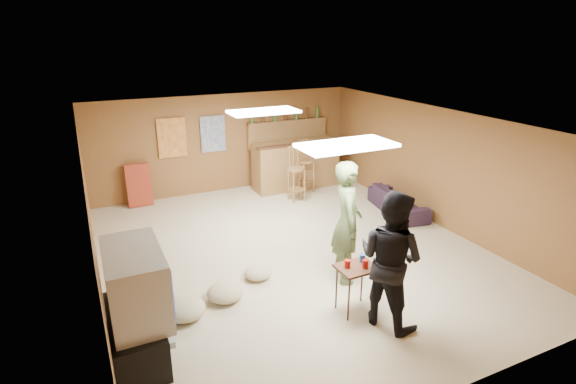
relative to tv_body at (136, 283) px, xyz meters
name	(u,v)px	position (x,y,z in m)	size (l,w,h in m)	color
ground	(293,251)	(2.65, 1.50, -0.90)	(7.00, 7.00, 0.00)	#C2B594
ceiling	(294,122)	(2.65, 1.50, 1.30)	(6.00, 7.00, 0.02)	silver
wall_back	(226,143)	(2.65, 5.00, 0.20)	(6.00, 0.02, 2.20)	brown
wall_front	(456,303)	(2.65, -2.00, 0.20)	(6.00, 0.02, 2.20)	brown
wall_left	(91,222)	(-0.35, 1.50, 0.20)	(0.02, 7.00, 2.20)	brown
wall_right	(437,167)	(5.65, 1.50, 0.20)	(0.02, 7.00, 2.20)	brown
tv_stand	(136,334)	(-0.07, 0.00, -0.65)	(0.55, 1.30, 0.50)	black
dvd_box	(156,336)	(0.15, 0.00, -0.75)	(0.35, 0.50, 0.08)	#B2B2B7
tv_body	(136,283)	(0.00, 0.00, 0.00)	(0.60, 1.10, 0.80)	#B2B2B7
tv_screen	(164,277)	(0.31, 0.00, 0.00)	(0.02, 0.95, 0.65)	navy
bar_counter	(296,165)	(4.15, 4.45, -0.35)	(2.00, 0.60, 1.10)	brown
bar_lip	(301,144)	(4.15, 4.20, 0.20)	(2.10, 0.12, 0.05)	#381D12
bar_shelf	(288,121)	(4.15, 4.90, 0.60)	(2.00, 0.18, 0.05)	brown
bar_backing	(287,133)	(4.15, 4.92, 0.30)	(2.00, 0.14, 0.60)	brown
poster_left	(172,138)	(1.45, 4.96, 0.45)	(0.60, 0.03, 0.85)	#BF3F26
poster_right	(213,134)	(2.35, 4.96, 0.45)	(0.55, 0.03, 0.80)	#334C99
folding_chair_stack	(139,185)	(0.65, 4.80, -0.45)	(0.50, 0.14, 0.90)	#A2321E
ceiling_panel_front	(347,145)	(2.65, 0.00, 1.27)	(1.20, 0.60, 0.04)	white
ceiling_panel_back	(264,112)	(2.65, 2.70, 1.27)	(1.20, 0.60, 0.04)	white
person_olive	(347,222)	(2.98, 0.41, 0.01)	(0.66, 0.44, 1.82)	#4C5C35
person_black	(390,259)	(2.89, -0.72, -0.02)	(0.86, 0.67, 1.77)	black
sofa	(398,201)	(5.35, 2.17, -0.67)	(1.58, 0.62, 0.46)	black
tray_table	(356,289)	(2.65, -0.36, -0.57)	(0.50, 0.40, 0.66)	#381D12
cup_red_near	(347,264)	(2.53, -0.33, -0.19)	(0.07, 0.07, 0.10)	#B7160C
cup_red_far	(365,264)	(2.73, -0.43, -0.19)	(0.08, 0.08, 0.11)	#B7160C
cup_blue	(362,258)	(2.79, -0.28, -0.19)	(0.07, 0.07, 0.10)	#16489C
bar_stool_left	(297,174)	(3.78, 3.66, -0.30)	(0.38, 0.38, 1.20)	brown
bar_stool_right	(306,165)	(4.24, 4.11, -0.28)	(0.39, 0.39, 1.23)	brown
cushion_near_tv	(225,292)	(1.18, 0.62, -0.79)	(0.50, 0.50, 0.23)	tan
cushion_mid	(258,273)	(1.80, 0.95, -0.81)	(0.41, 0.41, 0.18)	tan
cushion_far	(185,309)	(0.59, 0.45, -0.78)	(0.53, 0.53, 0.24)	tan
bottle_row	(286,115)	(4.09, 4.88, 0.75)	(1.76, 0.08, 0.26)	#3F7233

